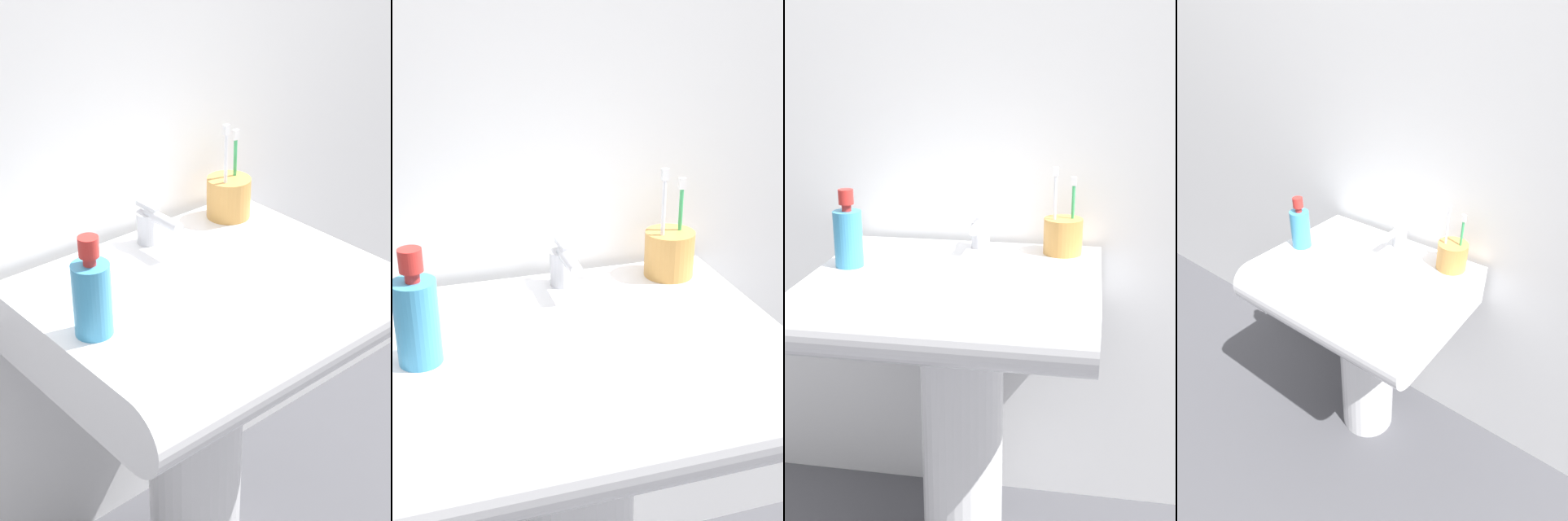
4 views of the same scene
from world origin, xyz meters
TOP-DOWN VIEW (x-y plane):
  - sink_pedestal at (0.00, 0.00)m, footprint 0.19×0.19m
  - sink_basin at (0.00, -0.05)m, footprint 0.60×0.48m
  - faucet at (0.02, 0.14)m, footprint 0.04×0.12m
  - toothbrush_cup at (0.21, 0.14)m, footprint 0.09×0.09m
  - soap_bottle at (-0.24, -0.04)m, footprint 0.06×0.06m

SIDE VIEW (x-z plane):
  - sink_pedestal at x=0.00m, z-range 0.00..0.58m
  - sink_basin at x=0.00m, z-range 0.58..0.71m
  - faucet at x=0.02m, z-range 0.71..0.79m
  - toothbrush_cup at x=0.21m, z-range 0.66..0.86m
  - soap_bottle at x=-0.24m, z-range 0.70..0.87m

